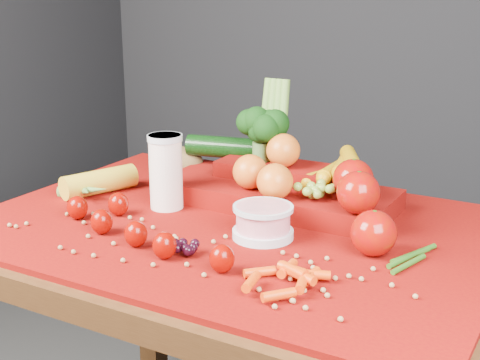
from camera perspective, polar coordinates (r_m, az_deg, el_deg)
The scene contains 12 objects.
table at distance 1.42m, azimuth -0.40°, elevation -7.76°, with size 1.10×0.80×0.75m.
red_cloth at distance 1.38m, azimuth -0.41°, elevation -3.95°, with size 1.05×0.75×0.01m, color #710B03.
milk_glass at distance 1.46m, azimuth -6.35°, elevation 0.94°, with size 0.08×0.08×0.16m.
yogurt_bowl at distance 1.29m, azimuth 1.98°, elevation -3.49°, with size 0.12×0.12×0.07m.
strawberry_scatter at distance 1.30m, azimuth -9.09°, elevation -3.89°, with size 0.44×0.18×0.05m.
dark_grape_cluster at distance 1.23m, azimuth -4.79°, elevation -5.68°, with size 0.06×0.05×0.03m, color black, non-canonical shape.
soybean_scatter at distance 1.22m, azimuth -5.12°, elevation -6.35°, with size 0.84×0.24×0.01m, color #AE814B, non-canonical shape.
corn_ear at distance 1.58m, azimuth -12.75°, elevation -0.65°, with size 0.23×0.26×0.06m.
potato at distance 1.69m, azimuth -4.98°, elevation 1.53°, with size 0.12×0.09×0.08m, color brown.
baby_carrot_pile at distance 1.10m, azimuth 3.12°, elevation -8.33°, with size 0.17×0.17×0.03m, color #DE3D07, non-canonical shape.
green_bean_pile at distance 1.24m, azimuth 14.27°, elevation -6.42°, with size 0.14×0.12×0.01m, color #275A14, non-canonical shape.
produce_mound at distance 1.47m, azimuth 4.13°, elevation -0.02°, with size 0.60×0.36×0.27m.
Camera 1 is at (0.64, -1.12, 1.24)m, focal length 50.00 mm.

